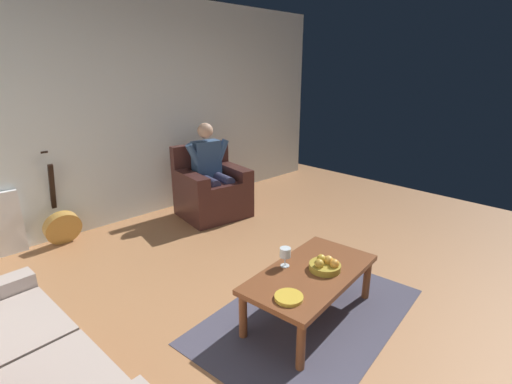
{
  "coord_description": "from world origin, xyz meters",
  "views": [
    {
      "loc": [
        2.28,
        1.41,
        1.85
      ],
      "look_at": [
        -0.18,
        -1.1,
        0.68
      ],
      "focal_mm": 26.14,
      "sensor_mm": 36.0,
      "label": 1
    }
  ],
  "objects": [
    {
      "name": "ground_plane",
      "position": [
        0.0,
        0.0,
        0.0
      ],
      "size": [
        7.02,
        7.02,
        0.0
      ],
      "primitive_type": "plane",
      "color": "#A97248"
    },
    {
      "name": "wall_back",
      "position": [
        0.0,
        -2.96,
        1.35
      ],
      "size": [
        6.2,
        0.06,
        2.7
      ],
      "primitive_type": "cube",
      "color": "silver",
      "rests_on": "ground"
    },
    {
      "name": "rug",
      "position": [
        0.25,
        -0.06,
        0.0
      ],
      "size": [
        1.94,
        1.38,
        0.01
      ],
      "primitive_type": "cube",
      "rotation": [
        0.0,
        0.0,
        0.11
      ],
      "color": "#454354",
      "rests_on": "ground"
    },
    {
      "name": "armchair",
      "position": [
        -0.54,
        -2.29,
        0.33
      ],
      "size": [
        0.9,
        0.84,
        0.91
      ],
      "rotation": [
        0.0,
        0.0,
        -0.15
      ],
      "color": "#42211D",
      "rests_on": "ground"
    },
    {
      "name": "person_seated",
      "position": [
        -0.53,
        -2.27,
        0.64
      ],
      "size": [
        0.62,
        0.61,
        1.2
      ],
      "rotation": [
        0.0,
        0.0,
        -0.15
      ],
      "color": "#375479",
      "rests_on": "ground"
    },
    {
      "name": "coffee_table",
      "position": [
        0.25,
        -0.06,
        0.34
      ],
      "size": [
        1.17,
        0.71,
        0.39
      ],
      "rotation": [
        0.0,
        0.0,
        0.11
      ],
      "color": "brown",
      "rests_on": "ground"
    },
    {
      "name": "guitar",
      "position": [
        1.17,
        -2.76,
        0.23
      ],
      "size": [
        0.38,
        0.34,
        1.03
      ],
      "color": "#BB873B",
      "rests_on": "ground"
    },
    {
      "name": "wine_glass_near",
      "position": [
        0.33,
        -0.26,
        0.5
      ],
      "size": [
        0.09,
        0.09,
        0.15
      ],
      "color": "silver",
      "rests_on": "coffee_table"
    },
    {
      "name": "fruit_bowl",
      "position": [
        0.16,
        -0.01,
        0.43
      ],
      "size": [
        0.24,
        0.24,
        0.11
      ],
      "color": "olive",
      "rests_on": "coffee_table"
    },
    {
      "name": "decorative_dish",
      "position": [
        0.64,
        0.05,
        0.4
      ],
      "size": [
        0.19,
        0.19,
        0.02
      ],
      "primitive_type": "cylinder",
      "color": "gold",
      "rests_on": "coffee_table"
    }
  ]
}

